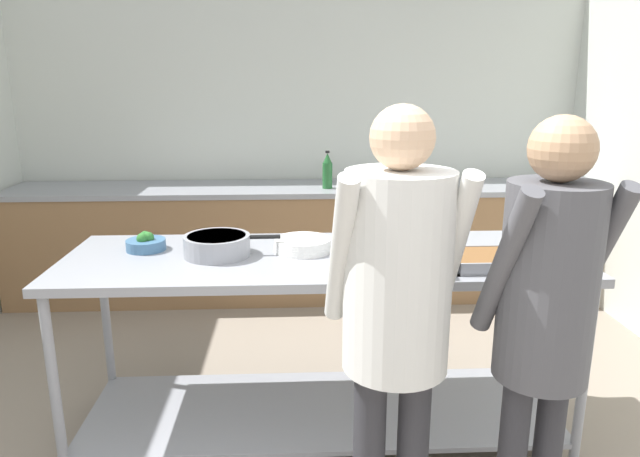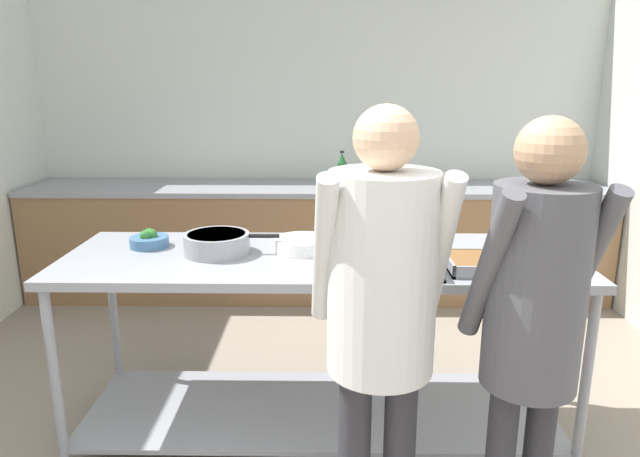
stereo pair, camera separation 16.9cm
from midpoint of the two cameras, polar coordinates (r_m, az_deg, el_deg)
The scene contains 11 objects.
wall_rear at distance 4.82m, azimuth 0.73°, elevation 10.05°, with size 4.72×0.06×2.65m.
back_counter at distance 4.61m, azimuth 0.66°, elevation -1.22°, with size 4.56×0.65×0.90m.
serving_counter at distance 2.74m, azimuth 1.75°, elevation -8.68°, with size 2.35×0.79×0.93m.
broccoli_bowl at distance 2.85m, azimuth -15.10°, elevation -1.16°, with size 0.18×0.18×0.09m.
sauce_pan at distance 2.67m, azimuth -8.48°, elevation -1.43°, with size 0.44×0.30×0.10m.
plate_stack at distance 2.69m, azimuth 0.03°, elevation -1.62°, with size 0.28×0.28×0.06m.
serving_tray_roast at distance 2.46m, azimuth 8.91°, elevation -3.53°, with size 0.42×0.34×0.05m.
serving_tray_vegetables at distance 2.56m, azimuth 18.52°, elevation -3.38°, with size 0.37×0.27×0.05m.
guest_serving_left at distance 2.01m, azimuth 22.92°, elevation -7.15°, with size 0.45×0.37×1.61m.
guest_serving_right at distance 1.94m, azimuth 8.67°, elevation -6.72°, with size 0.48×0.36×1.64m.
water_bottle at distance 4.39m, azimuth 3.31°, elevation 5.73°, with size 0.08×0.08×0.29m.
Camera 2 is at (0.10, -1.20, 1.71)m, focal length 32.00 mm.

